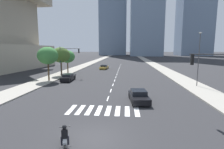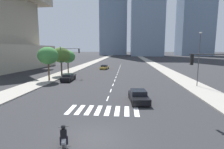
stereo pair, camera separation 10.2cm
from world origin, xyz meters
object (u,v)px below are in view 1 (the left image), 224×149
at_px(street_lamp_east, 199,56).
at_px(street_tree_second, 61,55).
at_px(sedan_gold_2, 104,67).
at_px(traffic_signal_far, 67,56).
at_px(motorcycle_lead, 65,139).
at_px(traffic_signal_near, 222,70).
at_px(sedan_black_0, 68,77).
at_px(sedan_black_1, 139,96).
at_px(street_tree_third, 67,57).
at_px(street_tree_nearest, 48,56).

xyz_separation_m(street_lamp_east, street_tree_second, (-25.00, 9.24, -0.28)).
xyz_separation_m(sedan_gold_2, traffic_signal_far, (-5.71, -15.15, 3.79)).
xyz_separation_m(motorcycle_lead, traffic_signal_near, (11.58, 5.95, 3.43)).
xyz_separation_m(sedan_black_0, traffic_signal_near, (18.72, -15.65, 3.40)).
relative_size(motorcycle_lead, sedan_gold_2, 0.43).
bearing_deg(street_lamp_east, sedan_black_1, -138.59).
xyz_separation_m(sedan_black_1, street_tree_third, (-15.49, 21.80, 3.43)).
xyz_separation_m(traffic_signal_far, street_tree_nearest, (-1.92, -4.95, 0.27)).
xyz_separation_m(motorcycle_lead, sedan_black_1, (4.96, 9.62, 0.01)).
xyz_separation_m(motorcycle_lead, street_lamp_east, (14.47, 18.01, 4.24)).
height_order(sedan_black_0, traffic_signal_near, traffic_signal_near).
bearing_deg(sedan_black_0, street_tree_nearest, 98.08).
xyz_separation_m(sedan_gold_2, traffic_signal_near, (14.48, -35.11, 3.44)).
relative_size(traffic_signal_near, street_tree_nearest, 0.93).
bearing_deg(sedan_black_0, street_tree_third, 16.44).
bearing_deg(traffic_signal_near, sedan_black_0, -39.89).
height_order(sedan_gold_2, street_lamp_east, street_lamp_east).
bearing_deg(traffic_signal_near, street_tree_second, -43.95).
bearing_deg(sedan_black_0, motorcycle_lead, -164.26).
height_order(sedan_black_1, street_tree_nearest, street_tree_nearest).
height_order(traffic_signal_near, street_tree_second, street_tree_second).
height_order(sedan_black_0, street_tree_second, street_tree_second).
bearing_deg(street_tree_nearest, street_tree_third, 90.00).
distance_m(sedan_gold_2, street_lamp_east, 29.17).
height_order(traffic_signal_far, street_lamp_east, street_lamp_east).
bearing_deg(sedan_gold_2, street_lamp_east, -137.95).
relative_size(street_lamp_east, street_tree_second, 1.34).
xyz_separation_m(sedan_black_1, traffic_signal_near, (6.62, -3.68, 3.42)).
bearing_deg(sedan_black_1, sedan_gold_2, -171.71).
bearing_deg(street_tree_nearest, traffic_signal_near, -34.18).
distance_m(street_tree_nearest, street_tree_third, 10.48).
xyz_separation_m(sedan_black_1, traffic_signal_far, (-13.57, 16.28, 3.76)).
distance_m(sedan_gold_2, street_tree_nearest, 21.87).
bearing_deg(sedan_gold_2, motorcycle_lead, -170.93).
distance_m(sedan_black_1, traffic_signal_near, 8.31).
height_order(traffic_signal_near, traffic_signal_far, traffic_signal_far).
bearing_deg(motorcycle_lead, street_tree_nearest, 8.12).
bearing_deg(sedan_gold_2, traffic_signal_far, 164.39).
bearing_deg(traffic_signal_near, street_tree_third, -49.05).
relative_size(traffic_signal_near, street_tree_second, 0.93).
relative_size(street_tree_second, street_tree_third, 1.13).
bearing_deg(street_lamp_east, street_tree_second, 159.71).
distance_m(motorcycle_lead, street_lamp_east, 23.49).
bearing_deg(street_lamp_east, traffic_signal_far, 161.12).
relative_size(sedan_black_0, street_lamp_east, 0.56).
height_order(traffic_signal_far, street_tree_nearest, traffic_signal_far).
bearing_deg(street_lamp_east, street_tree_third, 151.79).
distance_m(street_lamp_east, street_tree_nearest, 25.17).
xyz_separation_m(street_lamp_east, street_tree_third, (-25.00, 13.41, -0.80)).
xyz_separation_m(traffic_signal_near, street_tree_second, (-22.10, 21.31, 0.53)).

